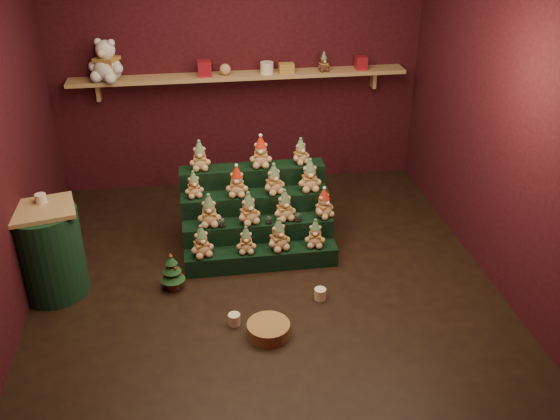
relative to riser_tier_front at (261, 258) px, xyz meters
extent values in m
plane|color=black|center=(0.00, -0.15, -0.09)|extent=(4.00, 4.00, 0.00)
cube|color=black|center=(0.00, 1.90, 1.31)|extent=(4.00, 0.10, 2.80)
cube|color=black|center=(0.00, -2.20, 1.31)|extent=(4.00, 0.10, 2.80)
cube|color=black|center=(2.05, -0.15, 1.31)|extent=(0.10, 4.00, 2.80)
cube|color=tan|center=(0.00, 1.72, 1.21)|extent=(3.60, 0.26, 0.04)
cube|color=tan|center=(-1.50, 1.79, 1.09)|extent=(0.04, 0.12, 0.20)
cube|color=tan|center=(1.50, 1.79, 1.09)|extent=(0.04, 0.12, 0.20)
cube|color=black|center=(0.00, 0.00, 0.00)|extent=(1.40, 0.22, 0.18)
cube|color=black|center=(0.00, 0.22, 0.09)|extent=(1.40, 0.22, 0.36)
cube|color=black|center=(0.00, 0.44, 0.18)|extent=(1.40, 0.22, 0.54)
cube|color=black|center=(0.00, 0.66, 0.27)|extent=(1.40, 0.22, 0.72)
cylinder|color=black|center=(-0.34, 0.16, 0.28)|extent=(0.07, 0.07, 0.03)
sphere|color=white|center=(-0.34, 0.16, 0.33)|extent=(0.07, 0.07, 0.07)
cylinder|color=black|center=(0.09, 0.16, 0.28)|extent=(0.05, 0.05, 0.02)
sphere|color=white|center=(0.09, 0.16, 0.32)|extent=(0.06, 0.06, 0.06)
cylinder|color=black|center=(0.37, 0.16, 0.28)|extent=(0.06, 0.06, 0.03)
sphere|color=white|center=(0.37, 0.16, 0.33)|extent=(0.07, 0.07, 0.07)
cube|color=tan|center=(-1.82, -0.12, 0.72)|extent=(0.62, 0.55, 0.04)
cylinder|color=black|center=(-1.82, -0.12, 0.30)|extent=(0.57, 0.57, 0.79)
cylinder|color=beige|center=(-1.82, -0.02, 0.77)|extent=(0.09, 0.09, 0.07)
cylinder|color=#4C261B|center=(-0.80, -0.23, -0.06)|extent=(0.11, 0.11, 0.05)
cone|color=#123217|center=(-0.80, -0.23, 0.06)|extent=(0.22, 0.22, 0.11)
cone|color=#123217|center=(-0.80, -0.23, 0.14)|extent=(0.16, 0.16, 0.10)
cone|color=#123217|center=(-0.80, -0.23, 0.21)|extent=(0.11, 0.11, 0.08)
cone|color=gold|center=(-0.80, -0.23, 0.26)|extent=(0.03, 0.03, 0.03)
cylinder|color=beige|center=(-0.32, -0.80, -0.04)|extent=(0.10, 0.10, 0.10)
cylinder|color=beige|center=(0.44, -0.57, -0.04)|extent=(0.10, 0.10, 0.10)
cylinder|color=olive|center=(-0.06, -0.97, -0.04)|extent=(0.36, 0.36, 0.11)
cube|color=maroon|center=(-0.37, 1.70, 1.31)|extent=(0.14, 0.14, 0.16)
cylinder|color=beige|center=(0.29, 1.70, 1.29)|extent=(0.14, 0.14, 0.12)
cube|color=maroon|center=(1.32, 1.70, 1.30)|extent=(0.12, 0.12, 0.14)
sphere|color=tan|center=(-0.16, 1.70, 1.29)|extent=(0.12, 0.12, 0.12)
cube|color=#C75A1C|center=(0.50, 1.70, 1.28)|extent=(0.16, 0.10, 0.10)
camera|label=1|loc=(-0.54, -4.79, 3.13)|focal=40.00mm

